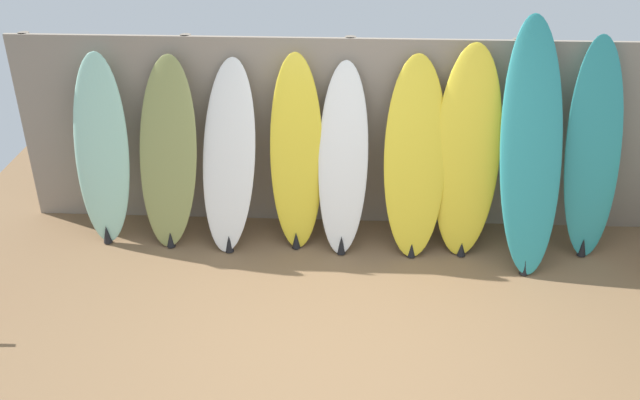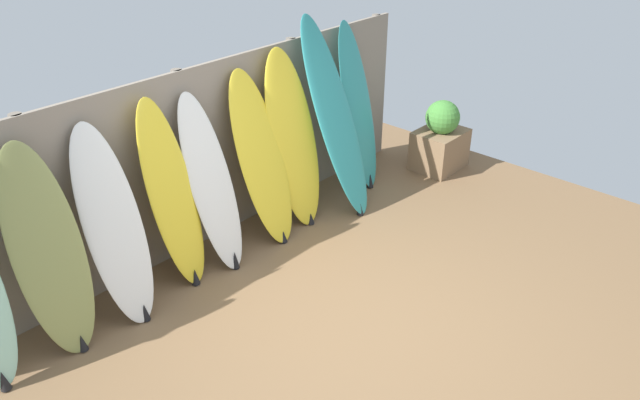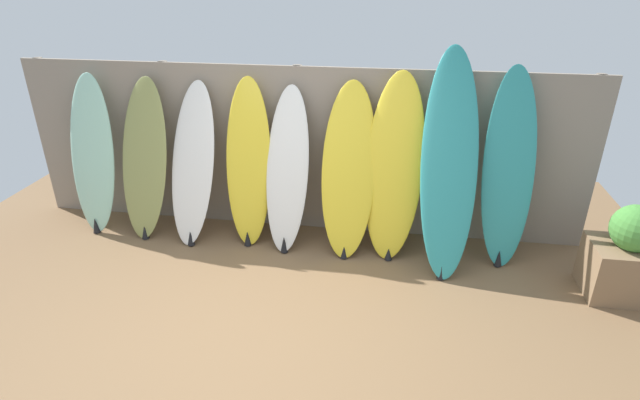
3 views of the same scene
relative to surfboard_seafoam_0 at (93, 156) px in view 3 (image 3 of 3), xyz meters
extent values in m
plane|color=brown|center=(2.20, -1.66, -0.84)|extent=(7.68, 7.68, 0.00)
cube|color=gray|center=(2.20, 0.34, 0.06)|extent=(6.08, 0.04, 1.80)
cylinder|color=slate|center=(-0.68, 0.38, 0.06)|extent=(0.10, 0.10, 1.80)
cylinder|color=slate|center=(0.76, 0.38, 0.06)|extent=(0.10, 0.10, 1.80)
cylinder|color=slate|center=(2.20, 0.38, 0.06)|extent=(0.10, 0.10, 1.80)
cylinder|color=slate|center=(3.64, 0.38, 0.06)|extent=(0.10, 0.10, 1.80)
cylinder|color=slate|center=(5.08, 0.38, 0.06)|extent=(0.10, 0.10, 1.80)
ellipsoid|color=#9ED6BC|center=(0.00, 0.00, 0.01)|extent=(0.50, 0.50, 1.71)
cone|color=black|center=(0.00, -0.20, -0.75)|extent=(0.08, 0.08, 0.17)
ellipsoid|color=olive|center=(0.60, -0.01, 0.00)|extent=(0.59, 0.60, 1.68)
cone|color=black|center=(0.60, -0.24, -0.76)|extent=(0.08, 0.08, 0.15)
ellipsoid|color=white|center=(1.15, -0.03, -0.02)|extent=(0.56, 0.69, 1.65)
cone|color=black|center=(1.15, -0.30, -0.75)|extent=(0.08, 0.08, 0.16)
ellipsoid|color=yellow|center=(1.75, 0.00, 0.02)|extent=(0.50, 0.52, 1.72)
cone|color=black|center=(1.75, -0.21, -0.75)|extent=(0.08, 0.08, 0.16)
ellipsoid|color=white|center=(2.16, -0.02, -0.02)|extent=(0.46, 0.63, 1.64)
cone|color=black|center=(2.16, -0.29, -0.75)|extent=(0.08, 0.08, 0.17)
ellipsoid|color=yellow|center=(2.79, -0.03, 0.01)|extent=(0.55, 0.64, 1.71)
cone|color=black|center=(2.79, -0.30, -0.77)|extent=(0.08, 0.08, 0.13)
ellipsoid|color=yellow|center=(3.23, -0.03, 0.07)|extent=(0.62, 0.61, 1.83)
cone|color=black|center=(3.23, -0.27, -0.77)|extent=(0.08, 0.08, 0.12)
ellipsoid|color=teal|center=(3.74, -0.16, 0.19)|extent=(0.58, 0.91, 2.07)
cone|color=black|center=(3.74, -0.54, -0.77)|extent=(0.08, 0.08, 0.13)
ellipsoid|color=teal|center=(4.31, 0.00, 0.11)|extent=(0.54, 0.56, 1.90)
cone|color=black|center=(4.31, -0.22, -0.75)|extent=(0.08, 0.08, 0.17)
cube|color=#846647|center=(5.31, -0.51, -0.60)|extent=(0.62, 0.50, 0.49)
sphere|color=#458838|center=(5.31, -0.51, -0.17)|extent=(0.42, 0.42, 0.42)
camera|label=1|loc=(2.22, -5.69, 2.68)|focal=40.00mm
camera|label=2|loc=(-0.91, -4.16, 2.63)|focal=35.00mm
camera|label=3|loc=(3.21, -4.64, 1.89)|focal=28.00mm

